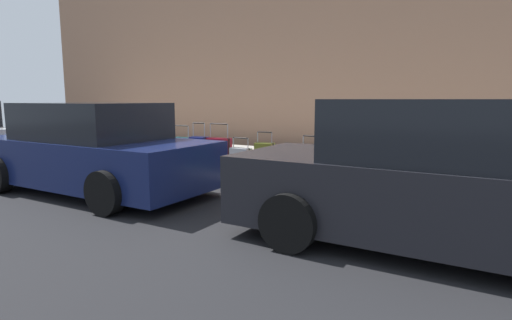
# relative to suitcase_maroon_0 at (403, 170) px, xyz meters

# --- Properties ---
(ground_plane) EXTENTS (40.00, 40.00, 0.00)m
(ground_plane) POSITION_rel_suitcase_maroon_0_xyz_m (3.97, 0.69, -0.47)
(ground_plane) COLOR black
(sidewalk_curb) EXTENTS (18.00, 5.00, 0.14)m
(sidewalk_curb) POSITION_rel_suitcase_maroon_0_xyz_m (3.97, -1.81, -0.40)
(sidewalk_curb) COLOR #ADA89E
(sidewalk_curb) RESTS_ON ground_plane
(suitcase_maroon_0) EXTENTS (0.44, 0.23, 0.95)m
(suitcase_maroon_0) POSITION_rel_suitcase_maroon_0_xyz_m (0.00, 0.00, 0.00)
(suitcase_maroon_0) COLOR maroon
(suitcase_maroon_0) RESTS_ON sidewalk_curb
(suitcase_navy_1) EXTENTS (0.44, 0.28, 0.68)m
(suitcase_navy_1) POSITION_rel_suitcase_maroon_0_xyz_m (0.52, 0.00, -0.02)
(suitcase_navy_1) COLOR navy
(suitcase_navy_1) RESTS_ON sidewalk_curb
(suitcase_teal_2) EXTENTS (0.45, 0.28, 0.95)m
(suitcase_teal_2) POSITION_rel_suitcase_maroon_0_xyz_m (1.04, 0.11, -0.00)
(suitcase_teal_2) COLOR #0F606B
(suitcase_teal_2) RESTS_ON sidewalk_curb
(suitcase_black_3) EXTENTS (0.47, 0.27, 0.84)m
(suitcase_black_3) POSITION_rel_suitcase_maroon_0_xyz_m (1.58, 0.01, -0.07)
(suitcase_black_3) COLOR black
(suitcase_black_3) RESTS_ON sidewalk_curb
(suitcase_red_4) EXTENTS (0.42, 0.25, 0.61)m
(suitcase_red_4) POSITION_rel_suitcase_maroon_0_xyz_m (2.10, 0.12, -0.06)
(suitcase_red_4) COLOR red
(suitcase_red_4) RESTS_ON sidewalk_curb
(suitcase_olive_5) EXTENTS (0.37, 0.24, 0.87)m
(suitcase_olive_5) POSITION_rel_suitcase_maroon_0_xyz_m (2.58, -0.01, -0.01)
(suitcase_olive_5) COLOR #59601E
(suitcase_olive_5) RESTS_ON sidewalk_curb
(suitcase_silver_6) EXTENTS (0.42, 0.22, 0.74)m
(suitcase_silver_6) POSITION_rel_suitcase_maroon_0_xyz_m (3.05, 0.10, -0.07)
(suitcase_silver_6) COLOR #9EA0A8
(suitcase_silver_6) RESTS_ON sidewalk_curb
(suitcase_maroon_7) EXTENTS (0.50, 0.24, 1.00)m
(suitcase_maroon_7) POSITION_rel_suitcase_maroon_0_xyz_m (3.60, 0.07, 0.01)
(suitcase_maroon_7) COLOR maroon
(suitcase_maroon_7) RESTS_ON sidewalk_curb
(suitcase_navy_8) EXTENTS (0.36, 0.28, 1.00)m
(suitcase_navy_8) POSITION_rel_suitcase_maroon_0_xyz_m (4.11, 0.07, 0.01)
(suitcase_navy_8) COLOR navy
(suitcase_navy_8) RESTS_ON sidewalk_curb
(suitcase_teal_9) EXTENTS (0.50, 0.28, 0.93)m
(suitcase_teal_9) POSITION_rel_suitcase_maroon_0_xyz_m (4.62, 0.05, -0.01)
(suitcase_teal_9) COLOR #0F606B
(suitcase_teal_9) RESTS_ON sidewalk_curb
(fire_hydrant) EXTENTS (0.39, 0.21, 0.85)m
(fire_hydrant) POSITION_rel_suitcase_maroon_0_xyz_m (5.51, 0.06, 0.11)
(fire_hydrant) COLOR red
(fire_hydrant) RESTS_ON sidewalk_curb
(bollard_post) EXTENTS (0.16, 0.16, 0.78)m
(bollard_post) POSITION_rel_suitcase_maroon_0_xyz_m (6.10, 0.21, 0.06)
(bollard_post) COLOR #333338
(bollard_post) RESTS_ON sidewalk_curb
(parked_car_charcoal_0) EXTENTS (4.69, 1.97, 1.62)m
(parked_car_charcoal_0) POSITION_rel_suitcase_maroon_0_xyz_m (-0.87, 2.17, 0.28)
(parked_car_charcoal_0) COLOR black
(parked_car_charcoal_0) RESTS_ON ground_plane
(parked_car_navy_1) EXTENTS (4.43, 2.04, 1.55)m
(parked_car_navy_1) POSITION_rel_suitcase_maroon_0_xyz_m (4.77, 2.17, 0.26)
(parked_car_navy_1) COLOR #141E4C
(parked_car_navy_1) RESTS_ON ground_plane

